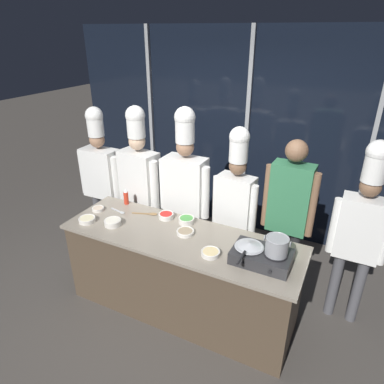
# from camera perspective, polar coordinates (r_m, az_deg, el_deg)

# --- Properties ---
(ground_plane) EXTENTS (24.00, 24.00, 0.00)m
(ground_plane) POSITION_cam_1_polar(r_m,az_deg,el_deg) (3.79, -1.79, -18.62)
(ground_plane) COLOR #47423D
(window_wall_back) EXTENTS (5.20, 0.09, 2.70)m
(window_wall_back) POSITION_cam_1_polar(r_m,az_deg,el_deg) (4.65, 9.21, 9.15)
(window_wall_back) COLOR black
(window_wall_back) RESTS_ON ground_plane
(demo_counter) EXTENTS (2.30, 0.74, 0.88)m
(demo_counter) POSITION_cam_1_polar(r_m,az_deg,el_deg) (3.49, -1.89, -13.41)
(demo_counter) COLOR #4C3D2D
(demo_counter) RESTS_ON ground_plane
(portable_stove) EXTENTS (0.49, 0.33, 0.12)m
(portable_stove) POSITION_cam_1_polar(r_m,az_deg,el_deg) (2.93, 11.53, -10.46)
(portable_stove) COLOR #28282B
(portable_stove) RESTS_ON demo_counter
(frying_pan) EXTENTS (0.25, 0.42, 0.04)m
(frying_pan) POSITION_cam_1_polar(r_m,az_deg,el_deg) (2.90, 9.50, -8.75)
(frying_pan) COLOR #ADAFB5
(frying_pan) RESTS_ON portable_stove
(stock_pot) EXTENTS (0.21, 0.19, 0.15)m
(stock_pot) POSITION_cam_1_polar(r_m,az_deg,el_deg) (2.83, 13.97, -8.65)
(stock_pot) COLOR #93969B
(stock_pot) RESTS_ON portable_stove
(squeeze_bottle_chili) EXTENTS (0.05, 0.05, 0.18)m
(squeeze_bottle_chili) POSITION_cam_1_polar(r_m,az_deg,el_deg) (3.83, -10.94, -0.77)
(squeeze_bottle_chili) COLOR red
(squeeze_bottle_chili) RESTS_ON demo_counter
(prep_bowl_bell_pepper) EXTENTS (0.16, 0.16, 0.05)m
(prep_bowl_bell_pepper) POSITION_cam_1_polar(r_m,az_deg,el_deg) (3.51, -4.34, -3.91)
(prep_bowl_bell_pepper) COLOR silver
(prep_bowl_bell_pepper) RESTS_ON demo_counter
(prep_bowl_mushrooms) EXTENTS (0.17, 0.17, 0.04)m
(prep_bowl_mushrooms) POSITION_cam_1_polar(r_m,az_deg,el_deg) (3.25, -1.13, -6.66)
(prep_bowl_mushrooms) COLOR silver
(prep_bowl_mushrooms) RESTS_ON demo_counter
(prep_bowl_ginger) EXTENTS (0.17, 0.17, 0.04)m
(prep_bowl_ginger) POSITION_cam_1_polar(r_m,az_deg,el_deg) (2.97, 3.12, -10.07)
(prep_bowl_ginger) COLOR silver
(prep_bowl_ginger) RESTS_ON demo_counter
(prep_bowl_noodles) EXTENTS (0.17, 0.17, 0.05)m
(prep_bowl_noodles) POSITION_cam_1_polar(r_m,az_deg,el_deg) (3.60, -17.09, -4.38)
(prep_bowl_noodles) COLOR silver
(prep_bowl_noodles) RESTS_ON demo_counter
(prep_bowl_scallions) EXTENTS (0.16, 0.16, 0.06)m
(prep_bowl_scallions) POSITION_cam_1_polar(r_m,az_deg,el_deg) (3.42, -0.93, -4.64)
(prep_bowl_scallions) COLOR silver
(prep_bowl_scallions) RESTS_ON demo_counter
(prep_bowl_garlic) EXTENTS (0.17, 0.17, 0.06)m
(prep_bowl_garlic) POSITION_cam_1_polar(r_m,az_deg,el_deg) (3.47, -13.07, -4.90)
(prep_bowl_garlic) COLOR silver
(prep_bowl_garlic) RESTS_ON demo_counter
(prep_bowl_chicken) EXTENTS (0.13, 0.13, 0.03)m
(prep_bowl_chicken) POSITION_cam_1_polar(r_m,az_deg,el_deg) (3.79, -15.39, -2.71)
(prep_bowl_chicken) COLOR silver
(prep_bowl_chicken) RESTS_ON demo_counter
(serving_spoon_slotted) EXTENTS (0.20, 0.07, 0.02)m
(serving_spoon_slotted) POSITION_cam_1_polar(r_m,az_deg,el_deg) (3.70, -11.90, -3.24)
(serving_spoon_slotted) COLOR #B2B5BA
(serving_spoon_slotted) RESTS_ON demo_counter
(serving_spoon_solid) EXTENTS (0.27, 0.12, 0.02)m
(serving_spoon_solid) POSITION_cam_1_polar(r_m,az_deg,el_deg) (3.61, -7.03, -3.62)
(serving_spoon_solid) COLOR olive
(serving_spoon_solid) RESTS_ON demo_counter
(chef_head) EXTENTS (0.59, 0.23, 1.85)m
(chef_head) POSITION_cam_1_polar(r_m,az_deg,el_deg) (4.33, -14.93, 3.04)
(chef_head) COLOR #4C4C51
(chef_head) RESTS_ON ground_plane
(chef_sous) EXTENTS (0.59, 0.30, 1.91)m
(chef_sous) POSITION_cam_1_polar(r_m,az_deg,el_deg) (3.98, -8.75, 2.27)
(chef_sous) COLOR #4C4C51
(chef_sous) RESTS_ON ground_plane
(chef_line) EXTENTS (0.60, 0.24, 1.95)m
(chef_line) POSITION_cam_1_polar(r_m,az_deg,el_deg) (3.71, -1.12, 1.12)
(chef_line) COLOR #2D3856
(chef_line) RESTS_ON ground_plane
(chef_pastry) EXTENTS (0.49, 0.24, 1.82)m
(chef_pastry) POSITION_cam_1_polar(r_m,az_deg,el_deg) (3.52, 7.27, -1.32)
(chef_pastry) COLOR #4C4C51
(chef_pastry) RESTS_ON ground_plane
(person_guest) EXTENTS (0.50, 0.21, 1.76)m
(person_guest) POSITION_cam_1_polar(r_m,az_deg,el_deg) (3.40, 15.81, -2.62)
(person_guest) COLOR #232326
(person_guest) RESTS_ON ground_plane
(chef_apprentice) EXTENTS (0.50, 0.20, 1.85)m
(chef_apprentice) POSITION_cam_1_polar(r_m,az_deg,el_deg) (3.39, 26.34, -4.93)
(chef_apprentice) COLOR #4C4C51
(chef_apprentice) RESTS_ON ground_plane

